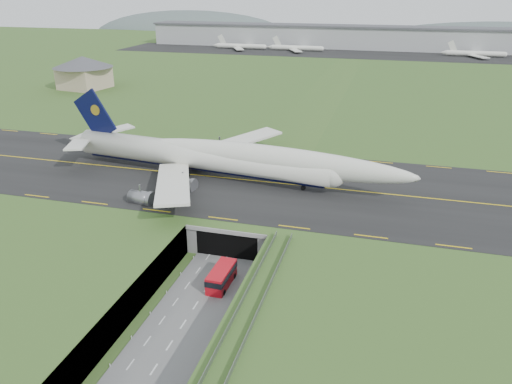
% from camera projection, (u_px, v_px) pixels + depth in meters
% --- Properties ---
extents(ground, '(900.00, 900.00, 0.00)m').
position_uv_depth(ground, '(213.00, 280.00, 87.39)').
color(ground, '#345B24').
rests_on(ground, ground).
extents(airfield_deck, '(800.00, 800.00, 6.00)m').
position_uv_depth(airfield_deck, '(212.00, 265.00, 86.23)').
color(airfield_deck, gray).
rests_on(airfield_deck, ground).
extents(trench_road, '(12.00, 75.00, 0.20)m').
position_uv_depth(trench_road, '(197.00, 304.00, 80.67)').
color(trench_road, slate).
rests_on(trench_road, ground).
extents(taxiway, '(800.00, 44.00, 0.18)m').
position_uv_depth(taxiway, '(261.00, 182.00, 114.42)').
color(taxiway, black).
rests_on(taxiway, airfield_deck).
extents(tunnel_portal, '(17.00, 22.30, 6.00)m').
position_uv_depth(tunnel_portal, '(240.00, 223.00, 100.98)').
color(tunnel_portal, gray).
rests_on(tunnel_portal, ground).
extents(guideway, '(3.00, 53.00, 7.05)m').
position_uv_depth(guideway, '(240.00, 334.00, 65.64)').
color(guideway, '#A8A8A3').
rests_on(guideway, ground).
extents(jumbo_jet, '(87.91, 57.39, 19.11)m').
position_uv_depth(jumbo_jet, '(223.00, 158.00, 114.36)').
color(jumbo_jet, white).
rests_on(jumbo_jet, ground).
extents(shuttle_tram, '(3.25, 8.04, 3.24)m').
position_uv_depth(shuttle_tram, '(221.00, 277.00, 85.16)').
color(shuttle_tram, red).
rests_on(shuttle_tram, ground).
extents(service_building, '(28.88, 28.88, 13.71)m').
position_uv_depth(service_building, '(83.00, 70.00, 214.36)').
color(service_building, '#C3AB8D').
rests_on(service_building, ground).
extents(cargo_terminal, '(320.00, 67.00, 15.60)m').
position_uv_depth(cargo_terminal, '(358.00, 37.00, 348.55)').
color(cargo_terminal, '#B2B2B2').
rests_on(cargo_terminal, ground).
extents(distant_hills, '(700.00, 91.00, 60.00)m').
position_uv_depth(distant_hills, '(440.00, 46.00, 455.90)').
color(distant_hills, '#4E5E5C').
rests_on(distant_hills, ground).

